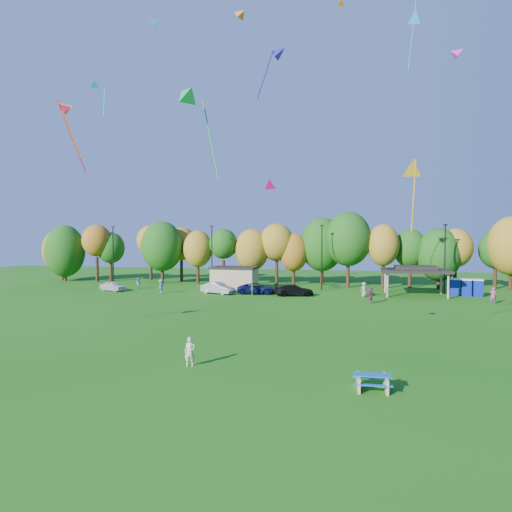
% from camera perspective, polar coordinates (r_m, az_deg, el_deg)
% --- Properties ---
extents(ground, '(160.00, 160.00, 0.00)m').
position_cam_1_polar(ground, '(25.68, -4.03, -14.27)').
color(ground, '#19600F').
rests_on(ground, ground).
extents(tree_line, '(93.57, 10.55, 11.15)m').
position_cam_1_polar(tree_line, '(69.56, 6.12, 1.13)').
color(tree_line, black).
rests_on(tree_line, ground).
extents(lamp_posts, '(64.50, 0.25, 9.09)m').
position_cam_1_polar(lamp_posts, '(63.80, 8.23, 0.11)').
color(lamp_posts, black).
rests_on(lamp_posts, ground).
extents(utility_building, '(6.30, 4.30, 3.25)m').
position_cam_1_polar(utility_building, '(64.15, -2.70, -2.78)').
color(utility_building, tan).
rests_on(utility_building, ground).
extents(pavilion, '(8.20, 6.20, 3.77)m').
position_cam_1_polar(pavilion, '(61.06, 19.28, -1.67)').
color(pavilion, tan).
rests_on(pavilion, ground).
extents(porta_potties, '(3.75, 1.82, 2.18)m').
position_cam_1_polar(porta_potties, '(63.06, 24.75, -3.57)').
color(porta_potties, '#0C1E9E').
rests_on(porta_potties, ground).
extents(picnic_table, '(1.87, 1.58, 0.77)m').
position_cam_1_polar(picnic_table, '(23.34, 14.31, -14.90)').
color(picnic_table, tan).
rests_on(picnic_table, ground).
extents(kite_flyer, '(0.70, 0.57, 1.67)m').
position_cam_1_polar(kite_flyer, '(26.77, -8.26, -11.75)').
color(kite_flyer, beige).
rests_on(kite_flyer, ground).
extents(car_a, '(4.24, 2.78, 1.34)m').
position_cam_1_polar(car_a, '(65.69, -17.48, -3.61)').
color(car_a, white).
rests_on(car_a, ground).
extents(car_b, '(4.83, 3.00, 1.50)m').
position_cam_1_polar(car_b, '(59.70, -4.83, -4.02)').
color(car_b, '#9E9EA3').
rests_on(car_b, ground).
extents(car_c, '(5.20, 2.76, 1.39)m').
position_cam_1_polar(car_c, '(59.46, 0.11, -4.09)').
color(car_c, '#0C144B').
rests_on(car_c, ground).
extents(car_d, '(5.34, 3.28, 1.45)m').
position_cam_1_polar(car_d, '(57.68, 4.74, -4.27)').
color(car_d, black).
rests_on(car_d, ground).
extents(far_person_0, '(0.79, 0.63, 1.57)m').
position_cam_1_polar(far_person_0, '(67.55, -14.49, -3.32)').
color(far_person_0, '#5393B6').
rests_on(far_person_0, ground).
extents(far_person_1, '(0.90, 1.31, 1.86)m').
position_cam_1_polar(far_person_1, '(61.27, -11.80, -3.73)').
color(far_person_1, '#508BB0').
rests_on(far_person_1, ground).
extents(far_person_2, '(1.07, 0.92, 1.85)m').
position_cam_1_polar(far_person_2, '(57.86, 13.36, -4.10)').
color(far_person_2, '#83A16E').
rests_on(far_person_2, ground).
extents(far_person_3, '(0.70, 0.50, 1.83)m').
position_cam_1_polar(far_person_3, '(57.04, 27.51, -4.41)').
color(far_person_3, '#9A4882').
rests_on(far_person_3, ground).
extents(far_person_4, '(1.63, 1.38, 1.76)m').
position_cam_1_polar(far_person_4, '(52.46, 14.11, -4.82)').
color(far_person_4, '#833650').
rests_on(far_person_4, ground).
extents(far_person_5, '(0.65, 1.15, 1.85)m').
position_cam_1_polar(far_person_5, '(57.51, -0.46, -4.08)').
color(far_person_5, '#6C8853').
rests_on(far_person_5, ground).
extents(kite_0, '(2.08, 1.81, 1.80)m').
position_cam_1_polar(kite_0, '(59.01, -2.29, 27.97)').
color(kite_0, orange).
extents(kite_1, '(1.07, 1.27, 1.11)m').
position_cam_1_polar(kite_1, '(47.71, 10.54, 28.69)').
color(kite_1, orange).
extents(kite_3, '(2.74, 1.33, 4.47)m').
position_cam_1_polar(kite_3, '(40.81, 2.94, 24.07)').
color(kite_3, navy).
extents(kite_6, '(1.82, 3.92, 6.50)m').
position_cam_1_polar(kite_6, '(53.09, 19.19, 26.45)').
color(kite_6, '#28A9FF').
extents(kite_7, '(0.81, 1.05, 1.05)m').
position_cam_1_polar(kite_7, '(27.09, 1.77, 9.15)').
color(kite_7, '#C60B69').
extents(kite_8, '(1.73, 2.71, 4.47)m').
position_cam_1_polar(kite_8, '(59.00, -19.47, 19.59)').
color(kite_8, '#0DBCCB').
extents(kite_9, '(1.49, 3.38, 5.59)m').
position_cam_1_polar(kite_9, '(33.85, 18.95, 10.53)').
color(kite_9, '#FFA71A').
extents(kite_10, '(1.44, 1.11, 1.41)m').
position_cam_1_polar(kite_10, '(48.47, 24.02, 22.26)').
color(kite_10, '#DC24C2').
extents(kite_11, '(1.43, 1.41, 1.16)m').
position_cam_1_polar(kite_11, '(46.38, -12.36, 26.72)').
color(kite_11, blue).
extents(kite_13, '(3.31, 2.43, 6.25)m').
position_cam_1_polar(kite_13, '(42.95, -23.03, 16.57)').
color(kite_13, red).
extents(kite_14, '(3.04, 2.38, 5.45)m').
position_cam_1_polar(kite_14, '(45.26, -22.96, 16.70)').
color(kite_14, '#FFA71A').
extents(kite_15, '(3.90, 3.62, 7.57)m').
position_cam_1_polar(kite_15, '(37.45, -8.81, 19.21)').
color(kite_15, green).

